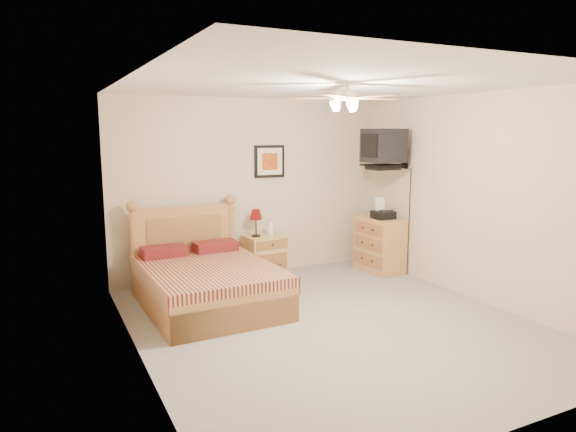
{
  "coord_description": "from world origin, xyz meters",
  "views": [
    {
      "loc": [
        -2.75,
        -4.48,
        2.03
      ],
      "look_at": [
        -0.09,
        0.9,
        1.05
      ],
      "focal_mm": 32.0,
      "sensor_mm": 36.0,
      "label": 1
    }
  ],
  "objects": [
    {
      "name": "wall_back",
      "position": [
        0.0,
        2.25,
        1.25
      ],
      "size": [
        4.0,
        0.04,
        2.5
      ],
      "primitive_type": "cube",
      "color": "beige",
      "rests_on": "ground"
    },
    {
      "name": "magazine_upper",
      "position": [
        1.7,
        1.78,
        0.84
      ],
      "size": [
        0.3,
        0.35,
        0.02
      ],
      "primitive_type": "imported",
      "rotation": [
        0.0,
        0.0,
        0.38
      ],
      "color": "gray",
      "rests_on": "magazine_lower"
    },
    {
      "name": "framed_picture",
      "position": [
        0.27,
        2.23,
        1.62
      ],
      "size": [
        0.46,
        0.04,
        0.46
      ],
      "primitive_type": "cube",
      "color": "black",
      "rests_on": "wall_back"
    },
    {
      "name": "magazine_lower",
      "position": [
        1.68,
        1.76,
        0.82
      ],
      "size": [
        0.22,
        0.29,
        0.03
      ],
      "primitive_type": "imported",
      "rotation": [
        0.0,
        0.0,
        -0.06
      ],
      "color": "beige",
      "rests_on": "dresser"
    },
    {
      "name": "bed",
      "position": [
        -1.02,
        1.12,
        0.6
      ],
      "size": [
        1.45,
        1.88,
        1.2
      ],
      "primitive_type": null,
      "rotation": [
        0.0,
        0.0,
        0.02
      ],
      "color": "#A36D39",
      "rests_on": "ground"
    },
    {
      "name": "wall_tv",
      "position": [
        1.75,
        1.34,
        1.81
      ],
      "size": [
        0.56,
        0.46,
        0.58
      ],
      "primitive_type": null,
      "color": "black",
      "rests_on": "wall_right"
    },
    {
      "name": "floor",
      "position": [
        0.0,
        0.0,
        0.0
      ],
      "size": [
        4.5,
        4.5,
        0.0
      ],
      "primitive_type": "plane",
      "color": "gray",
      "rests_on": "ground"
    },
    {
      "name": "ceiling",
      "position": [
        0.0,
        0.0,
        2.5
      ],
      "size": [
        4.0,
        4.5,
        0.04
      ],
      "primitive_type": "cube",
      "color": "white",
      "rests_on": "ground"
    },
    {
      "name": "wall_front",
      "position": [
        0.0,
        -2.25,
        1.25
      ],
      "size": [
        4.0,
        0.04,
        2.5
      ],
      "primitive_type": "cube",
      "color": "beige",
      "rests_on": "ground"
    },
    {
      "name": "nightstand",
      "position": [
        0.09,
        2.0,
        0.3
      ],
      "size": [
        0.58,
        0.46,
        0.59
      ],
      "primitive_type": "cube",
      "rotation": [
        0.0,
        0.0,
        0.08
      ],
      "color": "tan",
      "rests_on": "ground"
    },
    {
      "name": "ceiling_fan",
      "position": [
        0.0,
        -0.2,
        2.36
      ],
      "size": [
        1.14,
        1.14,
        0.28
      ],
      "primitive_type": null,
      "color": "white",
      "rests_on": "ceiling"
    },
    {
      "name": "dresser",
      "position": [
        1.73,
        1.51,
        0.4
      ],
      "size": [
        0.53,
        0.72,
        0.81
      ],
      "primitive_type": "cube",
      "rotation": [
        0.0,
        0.0,
        0.09
      ],
      "color": "#A56841",
      "rests_on": "ground"
    },
    {
      "name": "wall_right",
      "position": [
        2.0,
        0.0,
        1.25
      ],
      "size": [
        0.04,
        4.5,
        2.5
      ],
      "primitive_type": "cube",
      "color": "beige",
      "rests_on": "ground"
    },
    {
      "name": "wall_left",
      "position": [
        -2.0,
        0.0,
        1.25
      ],
      "size": [
        0.04,
        4.5,
        2.5
      ],
      "primitive_type": "cube",
      "color": "beige",
      "rests_on": "ground"
    },
    {
      "name": "lotion_bottle",
      "position": [
        0.16,
        1.98,
        0.71
      ],
      "size": [
        0.1,
        0.11,
        0.24
      ],
      "primitive_type": "imported",
      "rotation": [
        0.0,
        0.0,
        0.15
      ],
      "color": "white",
      "rests_on": "nightstand"
    },
    {
      "name": "fax_machine",
      "position": [
        1.69,
        1.43,
        0.95
      ],
      "size": [
        0.29,
        0.31,
        0.3
      ],
      "primitive_type": null,
      "rotation": [
        0.0,
        0.0,
        -0.05
      ],
      "color": "black",
      "rests_on": "dresser"
    },
    {
      "name": "table_lamp",
      "position": [
        -0.04,
        2.02,
        0.79
      ],
      "size": [
        0.23,
        0.23,
        0.39
      ],
      "primitive_type": null,
      "rotation": [
        0.0,
        0.0,
        0.13
      ],
      "color": "#62080C",
      "rests_on": "nightstand"
    }
  ]
}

